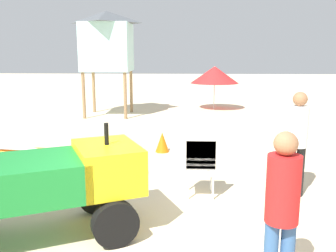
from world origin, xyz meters
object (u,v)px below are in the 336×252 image
object	(u,v)px
utility_cart	(47,182)
beach_umbrella_mid	(215,75)
traffic_cone_near	(162,142)
lifeguard_near_center	(282,206)
lifeguard_tower	(107,41)
cooler_box	(128,169)
stacked_plastic_chairs	(201,160)
lifeguard_near_left	(298,137)

from	to	relation	value
utility_cart	beach_umbrella_mid	distance (m)	12.01
traffic_cone_near	lifeguard_near_center	bearing A→B (deg)	-75.16
lifeguard_tower	cooler_box	xyz separation A→B (m)	(1.88, -7.46, -2.69)
beach_umbrella_mid	traffic_cone_near	bearing A→B (deg)	-104.36
beach_umbrella_mid	stacked_plastic_chairs	bearing A→B (deg)	-95.74
lifeguard_tower	traffic_cone_near	xyz separation A→B (m)	(2.43, -5.44, -2.63)
lifeguard_tower	cooler_box	bearing A→B (deg)	-75.87
utility_cart	lifeguard_tower	bearing A→B (deg)	96.89
lifeguard_near_left	beach_umbrella_mid	distance (m)	9.98
lifeguard_near_left	cooler_box	distance (m)	3.21
utility_cart	lifeguard_near_center	size ratio (longest dim) A/B	1.64
beach_umbrella_mid	cooler_box	distance (m)	9.58
beach_umbrella_mid	traffic_cone_near	size ratio (longest dim) A/B	4.19
lifeguard_near_center	cooler_box	xyz separation A→B (m)	(-2.03, 3.55, -0.81)
lifeguard_tower	cooler_box	distance (m)	8.15
utility_cart	traffic_cone_near	world-z (taller)	utility_cart
utility_cart	traffic_cone_near	xyz separation A→B (m)	(1.24, 4.43, -0.54)
lifeguard_tower	lifeguard_near_center	bearing A→B (deg)	-70.46
lifeguard_near_left	cooler_box	world-z (taller)	lifeguard_near_left
traffic_cone_near	cooler_box	xyz separation A→B (m)	(-0.55, -2.02, -0.07)
stacked_plastic_chairs	utility_cart	bearing A→B (deg)	-143.95
stacked_plastic_chairs	lifeguard_near_left	size ratio (longest dim) A/B	0.62
lifeguard_tower	traffic_cone_near	distance (m)	6.51
utility_cart	beach_umbrella_mid	xyz separation A→B (m)	(3.07, 11.59, 0.72)
lifeguard_near_center	lifeguard_tower	bearing A→B (deg)	109.54
stacked_plastic_chairs	lifeguard_near_center	world-z (taller)	lifeguard_near_center
utility_cart	lifeguard_near_center	xyz separation A→B (m)	(2.72, -1.14, 0.20)
traffic_cone_near	cooler_box	bearing A→B (deg)	-105.34
lifeguard_near_left	lifeguard_near_center	distance (m)	2.95
utility_cart	lifeguard_tower	world-z (taller)	lifeguard_tower
traffic_cone_near	lifeguard_tower	bearing A→B (deg)	114.10
lifeguard_near_center	beach_umbrella_mid	size ratio (longest dim) A/B	0.83
utility_cart	lifeguard_near_left	bearing A→B (deg)	24.08
lifeguard_near_center	cooler_box	bearing A→B (deg)	119.76
lifeguard_near_left	lifeguard_near_center	xyz separation A→B (m)	(-0.97, -2.79, -0.05)
lifeguard_near_center	traffic_cone_near	size ratio (longest dim) A/B	3.47
stacked_plastic_chairs	beach_umbrella_mid	size ratio (longest dim) A/B	0.54
utility_cart	lifeguard_near_center	world-z (taller)	lifeguard_near_center
beach_umbrella_mid	traffic_cone_near	xyz separation A→B (m)	(-1.83, -7.16, -1.26)
beach_umbrella_mid	cooler_box	bearing A→B (deg)	-104.58
stacked_plastic_chairs	traffic_cone_near	distance (m)	3.07
utility_cart	stacked_plastic_chairs	bearing A→B (deg)	36.05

